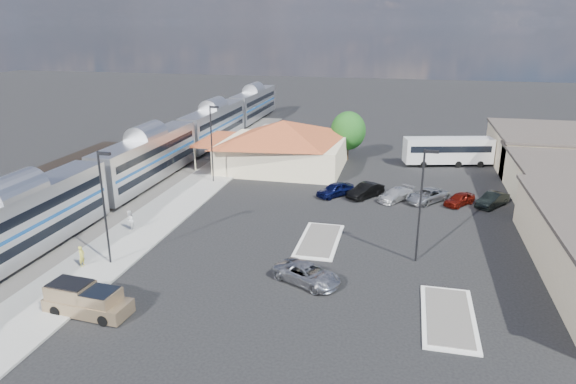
% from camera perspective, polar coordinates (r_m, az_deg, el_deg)
% --- Properties ---
extents(ground, '(280.00, 280.00, 0.00)m').
position_cam_1_polar(ground, '(43.16, -2.21, -6.06)').
color(ground, black).
rests_on(ground, ground).
extents(railbed, '(16.00, 100.00, 0.12)m').
position_cam_1_polar(railbed, '(58.43, -20.32, -0.55)').
color(railbed, '#4C4944').
rests_on(railbed, ground).
extents(platform, '(5.50, 92.00, 0.18)m').
position_cam_1_polar(platform, '(52.42, -13.22, -1.95)').
color(platform, gray).
rests_on(platform, ground).
extents(passenger_train, '(3.00, 104.00, 5.55)m').
position_cam_1_polar(passenger_train, '(61.02, -15.25, 3.49)').
color(passenger_train, silver).
rests_on(passenger_train, ground).
extents(freight_cars, '(2.80, 46.00, 4.00)m').
position_cam_1_polar(freight_cars, '(61.03, -21.94, 1.88)').
color(freight_cars, black).
rests_on(freight_cars, ground).
extents(station_depot, '(18.35, 12.24, 6.20)m').
position_cam_1_polar(station_depot, '(65.37, -0.57, 5.34)').
color(station_depot, beige).
rests_on(station_depot, ground).
extents(traffic_island_south, '(3.30, 7.50, 0.21)m').
position_cam_1_polar(traffic_island_south, '(44.12, 3.51, -5.37)').
color(traffic_island_south, silver).
rests_on(traffic_island_south, ground).
extents(traffic_island_north, '(3.30, 7.50, 0.21)m').
position_cam_1_polar(traffic_island_north, '(34.90, 17.39, -13.09)').
color(traffic_island_north, silver).
rests_on(traffic_island_north, ground).
extents(lamp_plat_s, '(1.08, 0.25, 9.00)m').
position_cam_1_polar(lamp_plat_s, '(40.39, -19.74, -0.77)').
color(lamp_plat_s, black).
rests_on(lamp_plat_s, ground).
extents(lamp_plat_n, '(1.08, 0.25, 9.00)m').
position_cam_1_polar(lamp_plat_n, '(59.32, -8.42, 5.98)').
color(lamp_plat_n, black).
rests_on(lamp_plat_n, ground).
extents(lamp_lot, '(1.08, 0.25, 9.00)m').
position_cam_1_polar(lamp_lot, '(39.91, 14.69, -0.50)').
color(lamp_lot, black).
rests_on(lamp_lot, ground).
extents(tree_depot, '(4.71, 4.71, 6.63)m').
position_cam_1_polar(tree_depot, '(69.68, 6.70, 6.78)').
color(tree_depot, '#382314').
rests_on(tree_depot, ground).
extents(pickup_truck, '(5.72, 2.46, 1.93)m').
position_cam_1_polar(pickup_truck, '(35.84, -21.36, -11.18)').
color(pickup_truck, '#997F5E').
rests_on(pickup_truck, ground).
extents(suv, '(5.63, 4.38, 1.42)m').
position_cam_1_polar(suv, '(37.17, 2.14, -9.08)').
color(suv, '#999AA1').
rests_on(suv, ground).
extents(coach_bus, '(11.59, 5.21, 3.64)m').
position_cam_1_polar(coach_bus, '(70.03, 17.36, 4.51)').
color(coach_bus, white).
rests_on(coach_bus, ground).
extents(person_a, '(0.39, 0.59, 1.61)m').
position_cam_1_polar(person_a, '(42.13, -21.94, -6.63)').
color(person_a, gold).
rests_on(person_a, platform).
extents(person_b, '(0.91, 1.04, 1.82)m').
position_cam_1_polar(person_b, '(47.80, -17.19, -3.02)').
color(person_b, silver).
rests_on(person_b, platform).
extents(parked_car_a, '(4.20, 4.43, 1.48)m').
position_cam_1_polar(parked_car_a, '(55.35, 5.27, 0.28)').
color(parked_car_a, '#0C113C').
rests_on(parked_car_a, ground).
extents(parked_car_b, '(3.95, 4.68, 1.51)m').
position_cam_1_polar(parked_car_b, '(55.32, 8.59, 0.15)').
color(parked_car_b, black).
rests_on(parked_car_b, ground).
extents(parked_car_c, '(4.20, 4.75, 1.32)m').
position_cam_1_polar(parked_car_c, '(54.94, 11.89, -0.28)').
color(parked_car_c, silver).
rests_on(parked_car_c, ground).
extents(parked_car_d, '(5.07, 5.30, 1.40)m').
position_cam_1_polar(parked_car_d, '(55.27, 15.21, -0.38)').
color(parked_car_d, gray).
rests_on(parked_car_d, ground).
extents(parked_car_e, '(3.58, 3.97, 1.31)m').
position_cam_1_polar(parked_car_e, '(55.25, 18.52, -0.76)').
color(parked_car_e, maroon).
rests_on(parked_car_e, ground).
extents(parked_car_f, '(3.80, 4.50, 1.45)m').
position_cam_1_polar(parked_car_f, '(55.94, 21.76, -0.81)').
color(parked_car_f, black).
rests_on(parked_car_f, ground).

